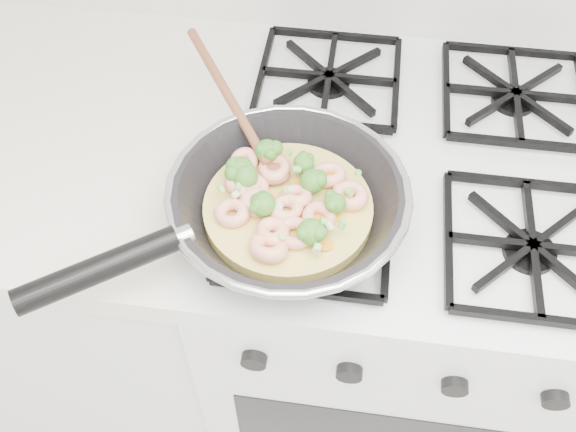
# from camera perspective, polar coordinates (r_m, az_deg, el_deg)

# --- Properties ---
(stove) EXTENTS (0.60, 0.60, 0.92)m
(stove) POSITION_cam_1_polar(r_m,az_deg,el_deg) (1.34, 8.42, -7.96)
(stove) COLOR white
(stove) RESTS_ON ground
(counter_left) EXTENTS (1.00, 0.60, 0.90)m
(counter_left) POSITION_cam_1_polar(r_m,az_deg,el_deg) (1.52, -23.26, -3.90)
(counter_left) COLOR white
(counter_left) RESTS_ON ground
(skillet) EXTENTS (0.45, 0.50, 0.09)m
(skillet) POSITION_cam_1_polar(r_m,az_deg,el_deg) (0.84, -0.46, 1.19)
(skillet) COLOR black
(skillet) RESTS_ON stove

